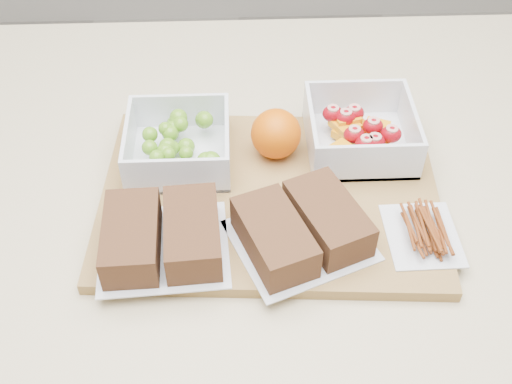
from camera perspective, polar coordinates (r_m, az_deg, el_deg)
counter at (r=1.17m, az=0.07°, el=-16.62°), size 1.20×0.90×0.90m
cutting_board at (r=0.81m, az=1.24°, el=-0.38°), size 0.44×0.33×0.02m
grape_container at (r=0.84m, az=-6.80°, el=4.27°), size 0.13×0.13×0.06m
fruit_container at (r=0.86m, az=9.20°, el=5.19°), size 0.14×0.14×0.06m
orange at (r=0.83m, az=1.78°, el=5.20°), size 0.07×0.07×0.07m
sandwich_bag_left at (r=0.73m, az=-8.34°, el=-3.88°), size 0.16×0.14×0.05m
sandwich_bag_center at (r=0.73m, az=4.05°, el=-3.23°), size 0.19×0.18×0.05m
pretzel_bag at (r=0.77m, az=14.67°, el=-3.25°), size 0.09×0.10×0.02m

